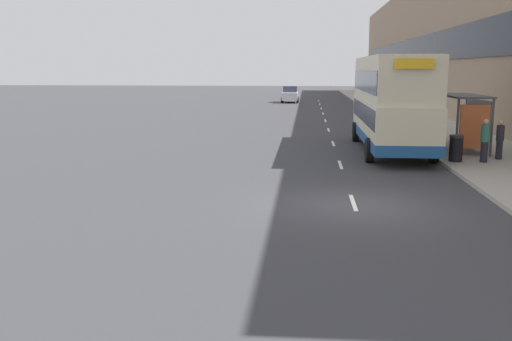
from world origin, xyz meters
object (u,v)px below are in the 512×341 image
object	(u,v)px
bus_shelter	(469,112)
pedestrian_1	(485,140)
car_0	(290,94)
double_decker_bus_near	(391,102)
pedestrian_at_shelter	(500,139)
pedestrian_2	(440,131)
litter_bin	(456,148)

from	to	relation	value
bus_shelter	pedestrian_1	bearing A→B (deg)	-93.17
car_0	bus_shelter	bearing A→B (deg)	103.27
double_decker_bus_near	pedestrian_at_shelter	bearing A→B (deg)	-35.59
pedestrian_2	car_0	bearing A→B (deg)	101.48
bus_shelter	litter_bin	distance (m)	3.47
bus_shelter	double_decker_bus_near	size ratio (longest dim) A/B	0.40
litter_bin	car_0	bearing A→B (deg)	100.71
double_decker_bus_near	pedestrian_1	world-z (taller)	double_decker_bus_near
car_0	litter_bin	bearing A→B (deg)	100.71
pedestrian_2	litter_bin	xyz separation A→B (m)	(0.00, -2.89, -0.38)
double_decker_bus_near	pedestrian_1	size ratio (longest dim) A/B	6.17
pedestrian_1	pedestrian_2	xyz separation A→B (m)	(-1.05, 3.02, 0.04)
bus_shelter	pedestrian_at_shelter	distance (m)	2.56
pedestrian_2	pedestrian_at_shelter	bearing A→B (deg)	-48.55
bus_shelter	litter_bin	size ratio (longest dim) A/B	4.00
double_decker_bus_near	car_0	size ratio (longest dim) A/B	2.75
pedestrian_1	pedestrian_2	world-z (taller)	pedestrian_2
bus_shelter	pedestrian_at_shelter	world-z (taller)	bus_shelter
pedestrian_1	car_0	bearing A→B (deg)	102.06
bus_shelter	double_decker_bus_near	xyz separation A→B (m)	(-3.30, 0.56, 0.41)
litter_bin	bus_shelter	bearing A→B (deg)	67.96
car_0	pedestrian_2	bearing A→B (deg)	101.48
bus_shelter	pedestrian_2	world-z (taller)	bus_shelter
double_decker_bus_near	pedestrian_1	xyz separation A→B (m)	(3.12, -3.71, -1.27)
bus_shelter	pedestrian_2	bearing A→B (deg)	-173.89
pedestrian_at_shelter	litter_bin	distance (m)	2.05
pedestrian_1	pedestrian_at_shelter	bearing A→B (deg)	45.54
pedestrian_1	litter_bin	xyz separation A→B (m)	(-1.05, 0.13, -0.34)
bus_shelter	pedestrian_at_shelter	bearing A→B (deg)	-73.54
car_0	pedestrian_1	size ratio (longest dim) A/B	2.24
pedestrian_1	litter_bin	bearing A→B (deg)	172.75
double_decker_bus_near	pedestrian_2	size ratio (longest dim) A/B	5.89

